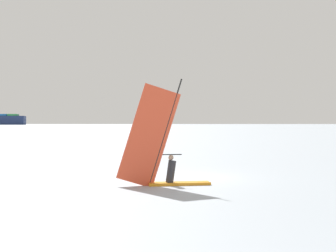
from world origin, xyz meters
TOP-DOWN VIEW (x-y plane):
  - ground_plane at (0.00, 0.00)m, footprint 4000.00×4000.00m
  - windsurfer at (-2.31, -1.78)m, footprint 3.73×1.77m
  - distant_headland at (321.21, 1278.57)m, footprint 1234.10×464.82m

SIDE VIEW (x-z plane):
  - ground_plane at x=0.00m, z-range 0.00..0.00m
  - windsurfer at x=-2.31m, z-range -1.04..3.48m
  - distant_headland at x=321.21m, z-range 0.00..29.24m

